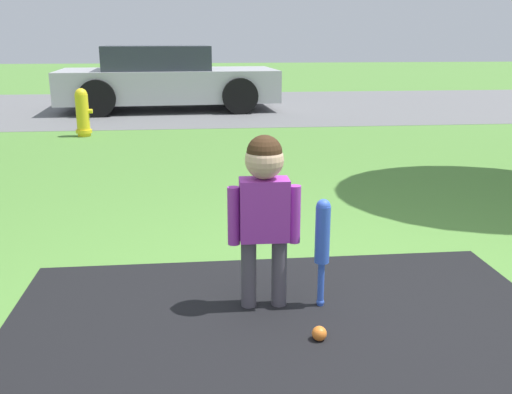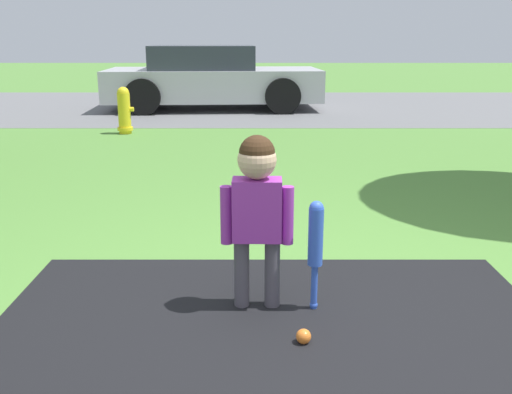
% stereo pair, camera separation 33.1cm
% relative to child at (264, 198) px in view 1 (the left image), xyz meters
% --- Properties ---
extents(ground_plane, '(60.00, 60.00, 0.00)m').
position_rel_child_xyz_m(ground_plane, '(0.33, -0.35, -0.60)').
color(ground_plane, '#518438').
extents(street_strip, '(40.00, 6.00, 0.01)m').
position_rel_child_xyz_m(street_strip, '(0.33, 9.16, -0.60)').
color(street_strip, slate).
rests_on(street_strip, ground).
extents(child, '(0.38, 0.20, 0.93)m').
position_rel_child_xyz_m(child, '(0.00, 0.00, 0.00)').
color(child, '#4C4751').
rests_on(child, ground).
extents(baseball_bat, '(0.08, 0.08, 0.60)m').
position_rel_child_xyz_m(baseball_bat, '(0.30, -0.03, -0.22)').
color(baseball_bat, blue).
rests_on(baseball_bat, ground).
extents(sports_ball, '(0.07, 0.07, 0.07)m').
position_rel_child_xyz_m(sports_ball, '(0.22, -0.39, -0.56)').
color(sports_ball, orange).
rests_on(sports_ball, ground).
extents(fire_hydrant, '(0.26, 0.23, 0.69)m').
position_rel_child_xyz_m(fire_hydrant, '(-1.96, 5.66, -0.26)').
color(fire_hydrant, yellow).
rests_on(fire_hydrant, ground).
extents(parked_car, '(4.26, 2.24, 1.23)m').
position_rel_child_xyz_m(parked_car, '(-0.90, 8.73, -0.01)').
color(parked_car, '#B7B7BC').
rests_on(parked_car, ground).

